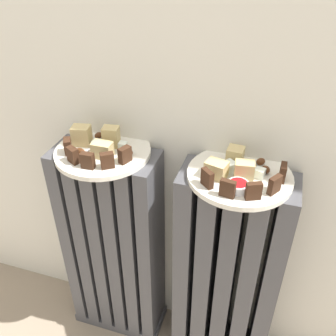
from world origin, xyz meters
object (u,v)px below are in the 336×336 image
Objects in this scene: plate_right at (239,176)px; fork at (95,146)px; radiator_right at (226,277)px; radiator_left at (114,249)px; jam_bowl_right at (238,186)px; plate_left at (103,152)px.

plate_right is 2.46× the size of fork.
fork is at bearing 178.89° from radiator_right.
radiator_left is 6.91× the size of fork.
plate_right is 0.06m from jam_bowl_right.
plate_left is at bearing 180.00° from plate_right.
plate_left is 1.00× the size of plate_right.
radiator_right is 0.48m from plate_left.
plate_left is (-0.00, 0.00, 0.34)m from radiator_left.
radiator_right is 0.51m from fork.
radiator_left is at bearing 0.00° from plate_left.
plate_left reaches higher than radiator_right.
fork is (-0.03, 0.01, 0.35)m from radiator_left.
jam_bowl_right is (0.00, -0.06, 0.36)m from radiator_right.
plate_left is 2.46× the size of fork.
fork is (-0.36, 0.01, 0.01)m from plate_right.
plate_right is at bearing 94.16° from jam_bowl_right.
jam_bowl_right is 0.37m from fork.
plate_left is at bearing 169.85° from jam_bowl_right.
fork reaches higher than plate_left.
jam_bowl_right reaches higher than radiator_right.
jam_bowl_right reaches higher than plate_right.
fork is (-0.36, 0.01, 0.35)m from radiator_right.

